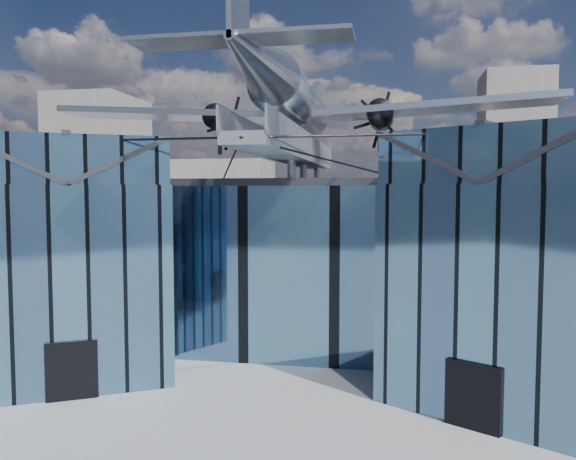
# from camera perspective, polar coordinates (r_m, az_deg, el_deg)

# --- Properties ---
(ground_plane) EXTENTS (120.00, 120.00, 0.00)m
(ground_plane) POSITION_cam_1_polar(r_m,az_deg,el_deg) (28.59, -0.77, -14.82)
(ground_plane) COLOR gray
(museum) EXTENTS (32.88, 24.50, 17.60)m
(museum) POSITION_cam_1_polar(r_m,az_deg,el_deg) (33.02, 1.23, -2.45)
(museum) COLOR teal
(museum) RESTS_ON ground
(bg_towers) EXTENTS (77.00, 24.50, 26.00)m
(bg_towers) POSITION_cam_1_polar(r_m,az_deg,el_deg) (77.15, 7.78, 4.39)
(bg_towers) COLOR slate
(bg_towers) RESTS_ON ground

